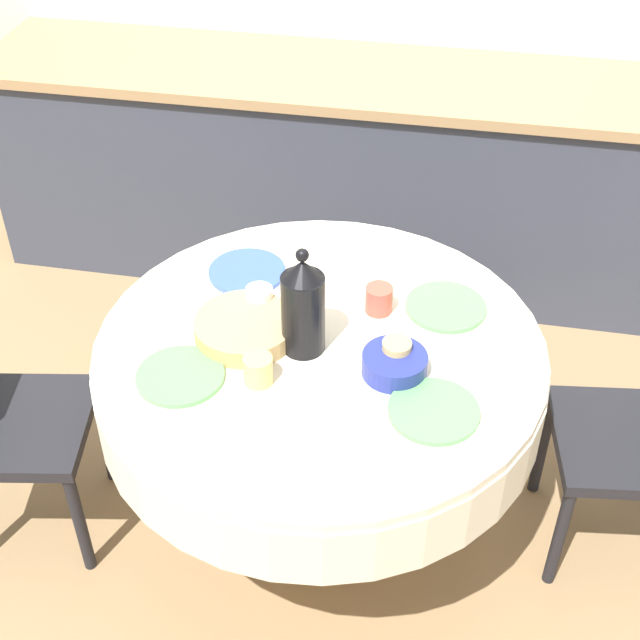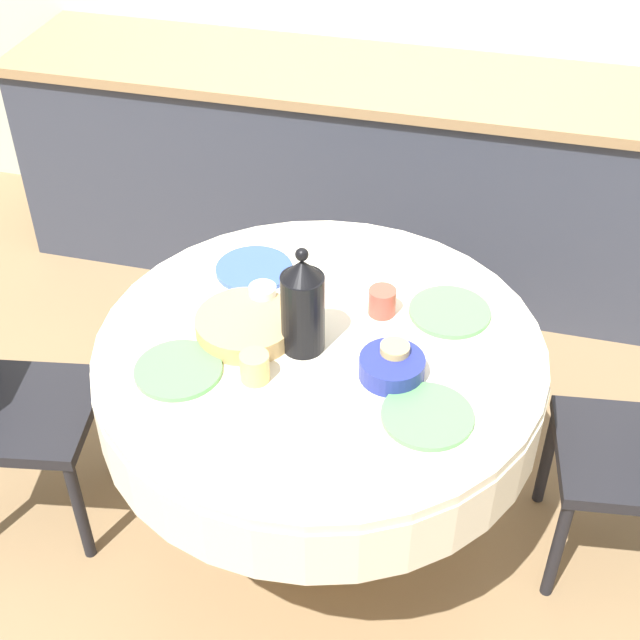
# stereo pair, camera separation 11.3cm
# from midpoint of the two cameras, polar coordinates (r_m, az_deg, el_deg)

# --- Properties ---
(ground_plane) EXTENTS (12.00, 12.00, 0.00)m
(ground_plane) POSITION_cam_midpoint_polar(r_m,az_deg,el_deg) (2.92, 1.13, -12.76)
(ground_plane) COLOR #8E704C
(kitchen_counter) EXTENTS (3.24, 0.64, 0.88)m
(kitchen_counter) POSITION_cam_midpoint_polar(r_m,az_deg,el_deg) (3.72, 6.47, 8.98)
(kitchen_counter) COLOR #383D4C
(kitchen_counter) RESTS_ON ground_plane
(dining_table) EXTENTS (1.22, 1.22, 0.75)m
(dining_table) POSITION_cam_midpoint_polar(r_m,az_deg,el_deg) (2.46, 1.31, -3.77)
(dining_table) COLOR tan
(dining_table) RESTS_ON ground_plane
(plate_near_left) EXTENTS (0.23, 0.23, 0.01)m
(plate_near_left) POSITION_cam_midpoint_polar(r_m,az_deg,el_deg) (2.31, -7.68, -3.22)
(plate_near_left) COLOR #5BA85B
(plate_near_left) RESTS_ON dining_table
(cup_near_left) EXTENTS (0.08, 0.08, 0.08)m
(cup_near_left) POSITION_cam_midpoint_polar(r_m,az_deg,el_deg) (2.25, -2.77, -3.06)
(cup_near_left) COLOR #DBB766
(cup_near_left) RESTS_ON dining_table
(plate_near_right) EXTENTS (0.23, 0.23, 0.01)m
(plate_near_right) POSITION_cam_midpoint_polar(r_m,az_deg,el_deg) (2.19, 8.36, -6.13)
(plate_near_right) COLOR #5BA85B
(plate_near_right) RESTS_ON dining_table
(cup_near_right) EXTENTS (0.08, 0.08, 0.08)m
(cup_near_right) POSITION_cam_midpoint_polar(r_m,az_deg,el_deg) (2.29, 6.19, -2.42)
(cup_near_right) COLOR #DBB766
(cup_near_right) RESTS_ON dining_table
(plate_far_left) EXTENTS (0.23, 0.23, 0.01)m
(plate_far_left) POSITION_cam_midpoint_polar(r_m,az_deg,el_deg) (2.63, -3.02, 3.25)
(plate_far_left) COLOR #3856AD
(plate_far_left) RESTS_ON dining_table
(cup_far_left) EXTENTS (0.08, 0.08, 0.08)m
(cup_far_left) POSITION_cam_midpoint_polar(r_m,az_deg,el_deg) (2.47, -2.36, 1.38)
(cup_far_left) COLOR white
(cup_far_left) RESTS_ON dining_table
(plate_far_right) EXTENTS (0.23, 0.23, 0.01)m
(plate_far_right) POSITION_cam_midpoint_polar(r_m,az_deg,el_deg) (2.50, 9.58, 0.49)
(plate_far_right) COLOR #5BA85B
(plate_far_right) RESTS_ON dining_table
(cup_far_right) EXTENTS (0.08, 0.08, 0.08)m
(cup_far_right) POSITION_cam_midpoint_polar(r_m,az_deg,el_deg) (2.46, 5.31, 1.15)
(cup_far_right) COLOR #CC4C3D
(cup_far_right) RESTS_ON dining_table
(coffee_carafe) EXTENTS (0.11, 0.11, 0.31)m
(coffee_carafe) POSITION_cam_midpoint_polar(r_m,az_deg,el_deg) (2.28, 0.30, 0.90)
(coffee_carafe) COLOR black
(coffee_carafe) RESTS_ON dining_table
(bread_basket) EXTENTS (0.27, 0.27, 0.05)m
(bread_basket) POSITION_cam_midpoint_polar(r_m,az_deg,el_deg) (2.39, -3.41, -0.37)
(bread_basket) COLOR tan
(bread_basket) RESTS_ON dining_table
(fruit_bowl) EXTENTS (0.17, 0.17, 0.06)m
(fruit_bowl) POSITION_cam_midpoint_polar(r_m,az_deg,el_deg) (2.27, 6.04, -3.05)
(fruit_bowl) COLOR navy
(fruit_bowl) RESTS_ON dining_table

